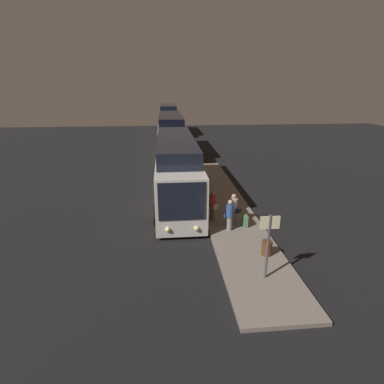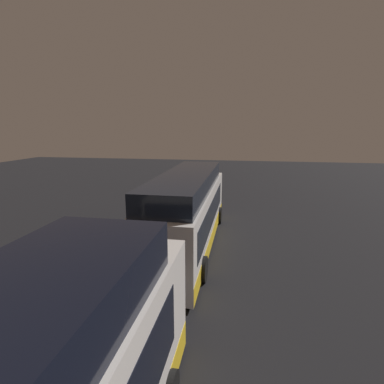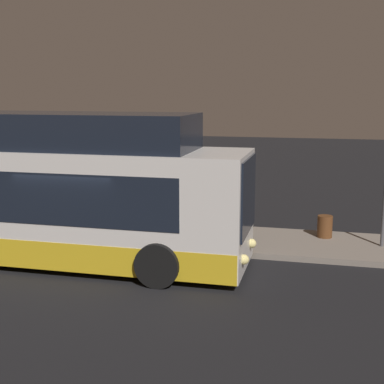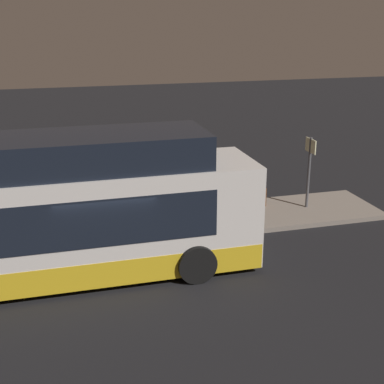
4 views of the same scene
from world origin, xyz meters
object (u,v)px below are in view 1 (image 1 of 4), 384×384
bus_second (171,137)px  sign_post (268,239)px  passenger_with_bags (213,204)px  bus_third (168,121)px  suitcase (245,221)px  trash_bin (267,248)px  passenger_waiting (230,214)px  passenger_boarding (234,208)px  bus_lead (176,172)px

bus_second → sign_post: size_ratio=4.71×
bus_second → passenger_with_bags: size_ratio=7.68×
bus_second → passenger_with_bags: (17.23, 1.77, -0.85)m
bus_third → passenger_with_bags: bus_third is taller
sign_post → suitcase: bearing=175.0°
bus_second → trash_bin: size_ratio=18.51×
passenger_with_bags → suitcase: bearing=119.1°
bus_third → passenger_waiting: bus_third is taller
bus_third → passenger_with_bags: (31.72, 1.77, -0.94)m
bus_second → suitcase: (18.34, 3.26, -1.38)m
passenger_boarding → passenger_with_bags: bearing=-78.1°
passenger_boarding → sign_post: bearing=48.5°
passenger_boarding → passenger_waiting: bearing=19.8°
passenger_waiting → passenger_with_bags: 1.55m
bus_lead → bus_third: 27.81m
bus_second → bus_lead: bearing=-0.0°
bus_lead → bus_third: size_ratio=1.05×
bus_lead → passenger_boarding: bearing=30.9°
passenger_with_bags → trash_bin: 4.28m
passenger_with_bags → suitcase: (1.10, 1.50, -0.53)m
bus_second → sign_post: bus_second is taller
bus_third → suitcase: bus_third is taller
bus_third → trash_bin: bearing=5.6°
passenger_with_bags → sign_post: (5.45, 1.12, 0.78)m
sign_post → trash_bin: sign_post is taller
bus_third → sign_post: bearing=4.4°
passenger_boarding → suitcase: size_ratio=1.89×
bus_lead → passenger_with_bags: 4.35m
passenger_with_bags → trash_bin: (3.89, 1.70, -0.52)m
passenger_boarding → suitcase: bearing=97.9°
bus_second → passenger_boarding: size_ratio=7.45×
passenger_boarding → sign_post: size_ratio=0.63×
bus_second → bus_third: bus_third is taller
bus_second → passenger_waiting: 18.83m
bus_lead → suitcase: 6.11m
passenger_boarding → bus_lead: bearing=-102.3°
bus_second → bus_third: (-14.48, -0.00, 0.09)m
bus_lead → passenger_boarding: bus_lead is taller
passenger_with_bags → trash_bin: bearing=89.0°
suitcase → trash_bin: 2.79m
passenger_boarding → sign_post: 4.83m
suitcase → trash_bin: size_ratio=1.31×
suitcase → sign_post: bearing=-5.0°
passenger_waiting → trash_bin: 2.75m
passenger_waiting → passenger_with_bags: size_ratio=1.02×
passenger_boarding → passenger_with_bags: 1.19m
bus_third → bus_second: bearing=0.0°
bus_second → passenger_boarding: 18.14m
bus_third → suitcase: 33.01m
suitcase → passenger_boarding: bearing=-128.9°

